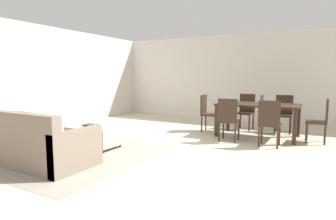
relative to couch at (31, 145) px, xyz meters
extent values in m
plane|color=beige|center=(2.01, 1.17, -0.29)|extent=(10.80, 10.80, 0.00)
cube|color=silver|center=(2.01, 6.17, 1.06)|extent=(9.00, 0.12, 2.70)
cube|color=silver|center=(-2.49, 1.67, 1.06)|extent=(0.12, 11.00, 2.70)
cube|color=gray|center=(0.08, 0.65, -0.29)|extent=(3.00, 2.80, 0.01)
cube|color=gray|center=(0.00, 0.05, -0.08)|extent=(2.09, 0.91, 0.42)
cube|color=gray|center=(0.00, -0.33, 0.35)|extent=(2.09, 0.16, 0.44)
cube|color=gray|center=(0.98, 0.05, 0.02)|extent=(0.14, 0.91, 0.62)
cube|color=slate|center=(-0.54, -0.05, 0.32)|extent=(0.39, 0.13, 0.39)
cube|color=silver|center=(0.00, -0.04, 0.33)|extent=(0.42, 0.13, 0.42)
cube|color=gray|center=(0.54, -0.07, 0.30)|extent=(0.35, 0.12, 0.34)
cube|color=#B7AD9E|center=(0.16, 1.24, -0.06)|extent=(1.00, 0.58, 0.34)
cylinder|color=#332319|center=(-0.29, 1.48, -0.26)|extent=(0.05, 0.05, 0.06)
cylinder|color=#332319|center=(0.61, 1.48, -0.26)|extent=(0.05, 0.05, 0.06)
cylinder|color=#332319|center=(-0.29, 1.00, -0.26)|extent=(0.05, 0.05, 0.06)
cylinder|color=#332319|center=(0.61, 1.00, -0.26)|extent=(0.05, 0.05, 0.06)
cylinder|color=olive|center=(-1.17, 0.19, -0.02)|extent=(0.04, 0.04, 0.56)
cube|color=#332319|center=(2.73, 3.81, 0.45)|extent=(1.77, 0.99, 0.04)
cube|color=#332319|center=(1.90, 4.25, 0.07)|extent=(0.07, 0.07, 0.72)
cube|color=#332319|center=(3.55, 4.25, 0.07)|extent=(0.07, 0.07, 0.72)
cube|color=#332319|center=(1.90, 3.38, 0.07)|extent=(0.07, 0.07, 0.72)
cube|color=#332319|center=(3.55, 3.38, 0.07)|extent=(0.07, 0.07, 0.72)
cube|color=#332319|center=(2.30, 3.06, 0.14)|extent=(0.43, 0.43, 0.04)
cube|color=#332319|center=(2.31, 2.88, 0.39)|extent=(0.40, 0.07, 0.47)
cylinder|color=#332319|center=(2.12, 3.22, -0.09)|extent=(0.04, 0.04, 0.41)
cylinder|color=#332319|center=(2.45, 3.24, -0.09)|extent=(0.04, 0.04, 0.41)
cylinder|color=#332319|center=(2.14, 2.88, -0.09)|extent=(0.04, 0.04, 0.41)
cylinder|color=#332319|center=(2.48, 2.90, -0.09)|extent=(0.04, 0.04, 0.41)
cube|color=#332319|center=(3.13, 3.00, 0.14)|extent=(0.42, 0.42, 0.04)
cube|color=#332319|center=(3.14, 2.83, 0.39)|extent=(0.40, 0.06, 0.47)
cylinder|color=#332319|center=(2.95, 3.17, -0.09)|extent=(0.04, 0.04, 0.41)
cylinder|color=#332319|center=(3.29, 3.18, -0.09)|extent=(0.04, 0.04, 0.41)
cylinder|color=#332319|center=(2.97, 2.83, -0.09)|extent=(0.04, 0.04, 0.41)
cylinder|color=#332319|center=(3.31, 2.84, -0.09)|extent=(0.04, 0.04, 0.41)
cube|color=#332319|center=(2.25, 4.56, 0.14)|extent=(0.42, 0.42, 0.04)
cube|color=#332319|center=(2.26, 4.74, 0.39)|extent=(0.40, 0.06, 0.47)
cylinder|color=#332319|center=(2.41, 4.38, -0.09)|extent=(0.04, 0.04, 0.41)
cylinder|color=#332319|center=(2.07, 4.40, -0.09)|extent=(0.04, 0.04, 0.41)
cylinder|color=#332319|center=(2.43, 4.72, -0.09)|extent=(0.04, 0.04, 0.41)
cylinder|color=#332319|center=(2.09, 4.74, -0.09)|extent=(0.04, 0.04, 0.41)
cube|color=#332319|center=(3.18, 4.55, 0.14)|extent=(0.42, 0.42, 0.04)
cube|color=#332319|center=(3.17, 4.73, 0.39)|extent=(0.40, 0.06, 0.47)
cylinder|color=#332319|center=(3.36, 4.39, -0.09)|extent=(0.04, 0.04, 0.41)
cylinder|color=#332319|center=(3.02, 4.37, -0.09)|extent=(0.04, 0.04, 0.41)
cylinder|color=#332319|center=(3.34, 4.73, -0.09)|extent=(0.04, 0.04, 0.41)
cylinder|color=#332319|center=(3.00, 4.71, -0.09)|extent=(0.04, 0.04, 0.41)
cube|color=#332319|center=(3.92, 3.81, 0.14)|extent=(0.40, 0.40, 0.04)
cube|color=#332319|center=(4.10, 3.81, 0.39)|extent=(0.04, 0.40, 0.47)
cylinder|color=#332319|center=(3.75, 3.64, -0.09)|extent=(0.04, 0.04, 0.41)
cylinder|color=#332319|center=(3.75, 3.98, -0.09)|extent=(0.04, 0.04, 0.41)
cylinder|color=#332319|center=(4.09, 3.64, -0.09)|extent=(0.04, 0.04, 0.41)
cylinder|color=#332319|center=(4.09, 3.98, -0.09)|extent=(0.04, 0.04, 0.41)
cube|color=#332319|center=(1.57, 3.85, 0.14)|extent=(0.43, 0.43, 0.04)
cube|color=#332319|center=(1.39, 3.83, 0.39)|extent=(0.07, 0.40, 0.47)
cylinder|color=#332319|center=(1.73, 4.03, -0.09)|extent=(0.04, 0.04, 0.41)
cylinder|color=#332319|center=(1.75, 3.69, -0.09)|extent=(0.04, 0.04, 0.41)
cylinder|color=#332319|center=(1.39, 4.00, -0.09)|extent=(0.04, 0.04, 0.41)
cylinder|color=#332319|center=(1.41, 3.66, -0.09)|extent=(0.04, 0.04, 0.41)
cylinder|color=slate|center=(2.81, 3.78, 0.57)|extent=(0.09, 0.09, 0.21)
cube|color=#333338|center=(0.02, 1.30, 0.12)|extent=(0.26, 0.20, 0.03)
camera|label=1|loc=(4.08, -2.78, 1.08)|focal=30.31mm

